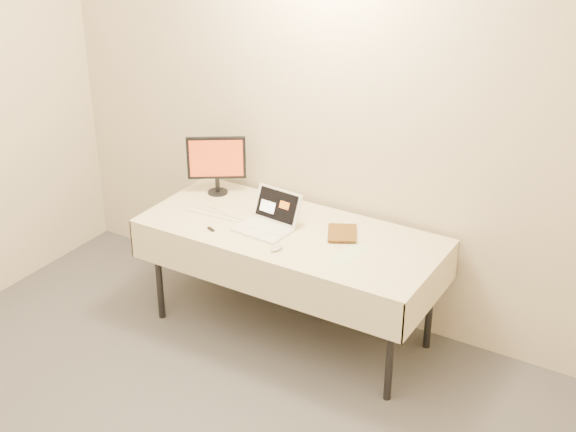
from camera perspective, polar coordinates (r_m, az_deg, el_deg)
The scene contains 9 objects.
back_wall at distance 4.99m, azimuth 2.88°, elevation 7.31°, with size 4.00×0.10×2.70m, color beige.
table at distance 4.90m, azimuth 0.18°, elevation -1.65°, with size 1.86×0.81×0.74m.
laptop at distance 4.88m, azimuth -1.38°, elevation -0.27°, with size 0.35×0.34×0.21m.
monitor at distance 5.29m, azimuth -5.11°, elevation 3.95°, with size 0.34×0.23×0.40m.
book at distance 4.77m, azimuth 2.88°, elevation -0.12°, with size 0.17×0.02×0.23m, color #915D1A.
alarm_clock at distance 5.16m, azimuth -0.39°, elevation 1.00°, with size 0.14×0.09×0.05m.
clicker at distance 4.64m, azimuth -0.79°, elevation -2.31°, with size 0.04×0.09×0.02m, color #B7B7B9.
paper_form at distance 4.62m, azimuth 4.35°, elevation -2.71°, with size 0.11×0.28×0.00m, color #C2E7B7.
usb_dongle at distance 4.89m, azimuth -5.51°, elevation -0.94°, with size 0.06×0.02×0.01m, color black.
Camera 1 is at (2.21, -1.67, 2.97)m, focal length 50.00 mm.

